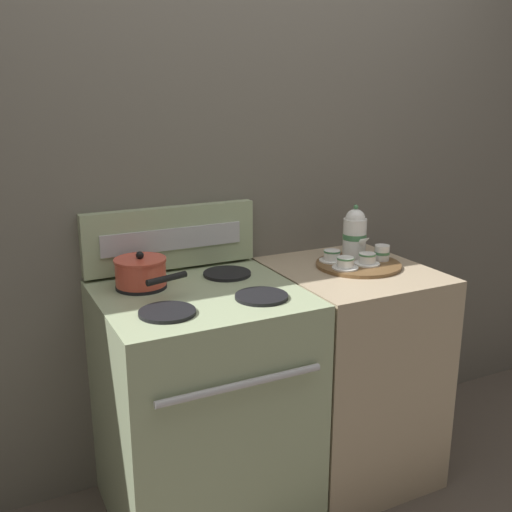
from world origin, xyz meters
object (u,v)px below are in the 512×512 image
at_px(saucepan, 141,272).
at_px(teapot, 355,234).
at_px(stove, 203,406).
at_px(teacup_right, 332,256).
at_px(teacup_front, 345,263).
at_px(creamer_jug, 382,253).
at_px(teacup_left, 367,259).
at_px(serving_tray, 358,265).

distance_m(saucepan, teapot, 0.88).
height_order(stove, teacup_right, teacup_right).
relative_size(teapot, teacup_front, 2.16).
relative_size(stove, creamer_jug, 14.35).
height_order(stove, creamer_jug, creamer_jug).
bearing_deg(creamer_jug, teacup_right, 157.37).
bearing_deg(teacup_left, stove, 178.91).
relative_size(teacup_right, teacup_front, 1.00).
xyz_separation_m(saucepan, teacup_right, (0.77, -0.05, -0.02)).
xyz_separation_m(serving_tray, teapot, (0.03, 0.08, 0.11)).
bearing_deg(teacup_left, teacup_right, 134.54).
relative_size(stove, teapot, 4.06).
xyz_separation_m(saucepan, serving_tray, (0.85, -0.12, -0.05)).
relative_size(teapot, teacup_left, 2.16).
bearing_deg(teacup_right, serving_tray, -41.62).
bearing_deg(serving_tray, teapot, 67.44).
distance_m(saucepan, creamer_jug, 0.96).
height_order(teacup_right, teacup_front, same).
height_order(teapot, teacup_front, teapot).
distance_m(serving_tray, teacup_right, 0.11).
bearing_deg(teacup_right, teacup_front, -95.28).
bearing_deg(saucepan, teacup_right, -3.99).
xyz_separation_m(serving_tray, teacup_right, (-0.08, 0.07, 0.03)).
xyz_separation_m(stove, saucepan, (-0.17, 0.14, 0.50)).
bearing_deg(creamer_jug, serving_tray, 176.06).
xyz_separation_m(serving_tray, creamer_jug, (0.11, -0.01, 0.04)).
bearing_deg(serving_tray, teacup_front, -157.20).
bearing_deg(saucepan, teapot, -3.18).
xyz_separation_m(stove, teacup_right, (0.60, 0.09, 0.47)).
distance_m(teapot, creamer_jug, 0.13).
bearing_deg(stove, teacup_front, -2.06).
bearing_deg(teacup_left, serving_tray, 122.88).
relative_size(teacup_left, creamer_jug, 1.64).
relative_size(teapot, creamer_jug, 3.54).
distance_m(saucepan, teacup_left, 0.88).
height_order(serving_tray, teacup_left, teacup_left).
height_order(stove, teacup_left, teacup_left).
xyz_separation_m(teacup_front, creamer_jug, (0.20, 0.03, 0.01)).
distance_m(teacup_left, teacup_right, 0.14).
bearing_deg(teacup_front, serving_tray, 22.80).
distance_m(stove, saucepan, 0.54).
bearing_deg(serving_tray, saucepan, 171.64).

